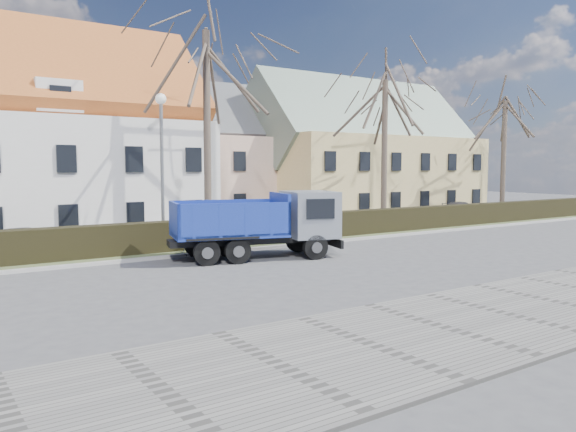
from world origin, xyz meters
TOP-DOWN VIEW (x-y plane):
  - ground at (0.00, 0.00)m, footprint 120.00×120.00m
  - sidewalk_near at (0.00, -8.50)m, footprint 80.00×5.00m
  - curb_far at (0.00, 4.60)m, footprint 80.00×0.30m
  - grass_strip at (0.00, 6.20)m, footprint 80.00×3.00m
  - hedge at (0.00, 6.00)m, footprint 60.00×0.90m
  - building_pink at (4.00, 20.00)m, footprint 10.80×8.80m
  - building_yellow at (16.00, 17.00)m, footprint 18.80×10.80m
  - tree_1 at (-2.00, 8.50)m, footprint 9.20×9.20m
  - tree_2 at (10.00, 8.50)m, footprint 8.00×8.00m
  - tree_3 at (22.00, 8.50)m, footprint 7.60×7.60m
  - dump_truck at (-2.98, 2.64)m, footprint 7.43×4.33m
  - streetlight at (-4.96, 7.00)m, footprint 0.55×0.55m
  - cart_frame at (-5.08, 4.49)m, footprint 0.69×0.52m
  - parked_car_a at (-10.19, 9.60)m, footprint 3.47×1.49m
  - parked_car_b at (19.92, 10.61)m, footprint 4.24×2.77m

SIDE VIEW (x-z plane):
  - ground at x=0.00m, z-range 0.00..0.00m
  - sidewalk_near at x=0.00m, z-range 0.00..0.08m
  - grass_strip at x=0.00m, z-range 0.00..0.10m
  - curb_far at x=0.00m, z-range 0.00..0.12m
  - cart_frame at x=-5.08m, z-range 0.00..0.56m
  - parked_car_b at x=19.92m, z-range 0.00..1.14m
  - parked_car_a at x=-10.19m, z-range 0.00..1.17m
  - hedge at x=0.00m, z-range 0.00..1.30m
  - dump_truck at x=-2.98m, z-range 0.00..2.80m
  - streetlight at x=-4.96m, z-range 0.00..7.03m
  - building_pink at x=4.00m, z-range 0.00..8.00m
  - building_yellow at x=16.00m, z-range 0.00..8.50m
  - tree_3 at x=22.00m, z-range 0.00..10.45m
  - tree_2 at x=10.00m, z-range 0.00..11.00m
  - tree_1 at x=-2.00m, z-range 0.00..12.65m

